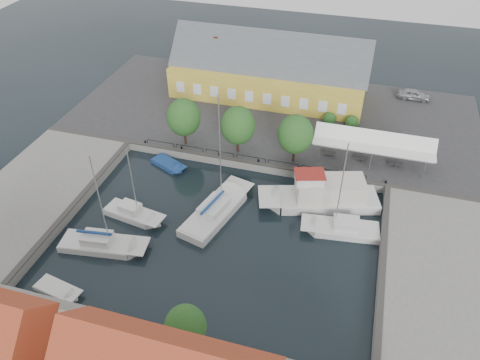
# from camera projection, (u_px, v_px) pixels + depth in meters

# --- Properties ---
(ground) EXTENTS (140.00, 140.00, 0.00)m
(ground) POSITION_uv_depth(u_px,v_px,m) (224.00, 224.00, 49.57)
(ground) COLOR black
(ground) RESTS_ON ground
(north_quay) EXTENTS (56.00, 26.00, 1.00)m
(north_quay) POSITION_uv_depth(u_px,v_px,m) (273.00, 115.00, 66.70)
(north_quay) COLOR #2D2D30
(north_quay) RESTS_ON ground
(west_quay) EXTENTS (12.00, 24.00, 1.00)m
(west_quay) POSITION_uv_depth(u_px,v_px,m) (33.00, 195.00, 52.60)
(west_quay) COLOR slate
(west_quay) RESTS_ON ground
(east_quay) EXTENTS (12.00, 24.00, 1.00)m
(east_quay) POSITION_uv_depth(u_px,v_px,m) (446.00, 281.00, 42.90)
(east_quay) COLOR slate
(east_quay) RESTS_ON ground
(quay_edge_fittings) EXTENTS (56.00, 24.72, 0.40)m
(quay_edge_fittings) POSITION_uv_depth(u_px,v_px,m) (237.00, 190.00, 52.51)
(quay_edge_fittings) COLOR #383533
(quay_edge_fittings) RESTS_ON north_quay
(warehouse) EXTENTS (28.56, 14.00, 9.55)m
(warehouse) POSITION_uv_depth(u_px,v_px,m) (265.00, 72.00, 68.92)
(warehouse) COLOR gold
(warehouse) RESTS_ON north_quay
(tent_canopy) EXTENTS (14.00, 4.00, 2.83)m
(tent_canopy) POSITION_uv_depth(u_px,v_px,m) (374.00, 143.00, 55.21)
(tent_canopy) COLOR white
(tent_canopy) RESTS_ON north_quay
(quay_trees) EXTENTS (18.20, 4.20, 6.30)m
(quay_trees) POSITION_uv_depth(u_px,v_px,m) (238.00, 126.00, 56.11)
(quay_trees) COLOR black
(quay_trees) RESTS_ON north_quay
(car_silver) EXTENTS (4.66, 1.92, 1.58)m
(car_silver) POSITION_uv_depth(u_px,v_px,m) (414.00, 94.00, 68.97)
(car_silver) COLOR #A2A5AA
(car_silver) RESTS_ON north_quay
(car_red) EXTENTS (2.71, 4.90, 1.53)m
(car_red) POSITION_uv_depth(u_px,v_px,m) (238.00, 120.00, 63.12)
(car_red) COLOR #4F121C
(car_red) RESTS_ON north_quay
(center_sailboat) EXTENTS (5.77, 11.21, 14.63)m
(center_sailboat) POSITION_uv_depth(u_px,v_px,m) (216.00, 212.00, 50.65)
(center_sailboat) COLOR silver
(center_sailboat) RESTS_ON ground
(trawler) EXTENTS (13.77, 7.56, 5.00)m
(trawler) POSITION_uv_depth(u_px,v_px,m) (323.00, 196.00, 51.66)
(trawler) COLOR silver
(trawler) RESTS_ON ground
(east_boat_a) EXTENTS (8.38, 3.66, 11.54)m
(east_boat_a) POSITION_uv_depth(u_px,v_px,m) (342.00, 230.00, 48.56)
(east_boat_a) COLOR silver
(east_boat_a) RESTS_ON ground
(west_boat_c) EXTENTS (7.15, 3.32, 9.57)m
(west_boat_c) POSITION_uv_depth(u_px,v_px,m) (133.00, 215.00, 50.37)
(west_boat_c) COLOR silver
(west_boat_c) RESTS_ON ground
(west_boat_d) EXTENTS (9.20, 3.89, 11.89)m
(west_boat_d) POSITION_uv_depth(u_px,v_px,m) (102.00, 245.00, 46.80)
(west_boat_d) COLOR silver
(west_boat_d) RESTS_ON ground
(launch_sw) EXTENTS (4.78, 2.49, 0.98)m
(launch_sw) POSITION_uv_depth(u_px,v_px,m) (58.00, 291.00, 42.49)
(launch_sw) COLOR silver
(launch_sw) RESTS_ON ground
(launch_nw) EXTENTS (5.09, 3.70, 0.88)m
(launch_nw) POSITION_uv_depth(u_px,v_px,m) (168.00, 165.00, 57.89)
(launch_nw) COLOR navy
(launch_nw) RESTS_ON ground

